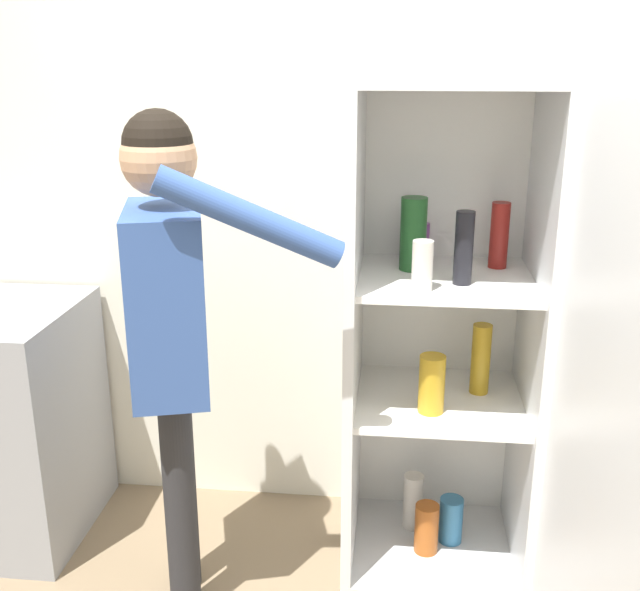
{
  "coord_description": "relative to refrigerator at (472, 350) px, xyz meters",
  "views": [
    {
      "loc": [
        0.01,
        -1.82,
        1.8
      ],
      "look_at": [
        -0.25,
        0.63,
        1.01
      ],
      "focal_mm": 42.0,
      "sensor_mm": 36.0,
      "label": 1
    }
  ],
  "objects": [
    {
      "name": "wall_back",
      "position": [
        -0.27,
        0.44,
        0.41
      ],
      "size": [
        7.0,
        0.06,
        2.55
      ],
      "color": "silver",
      "rests_on": "ground_plane"
    },
    {
      "name": "refrigerator",
      "position": [
        0.0,
        0.0,
        0.0
      ],
      "size": [
        0.82,
        1.23,
        1.74
      ],
      "color": "silver",
      "rests_on": "ground_plane"
    },
    {
      "name": "person",
      "position": [
        -0.94,
        -0.26,
        0.21
      ],
      "size": [
        0.71,
        0.51,
        1.66
      ],
      "color": "#262628",
      "rests_on": "ground_plane"
    }
  ]
}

